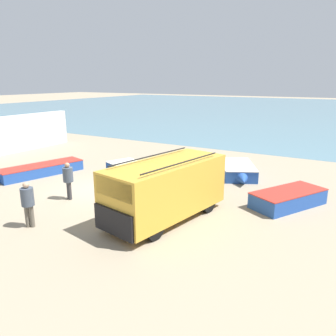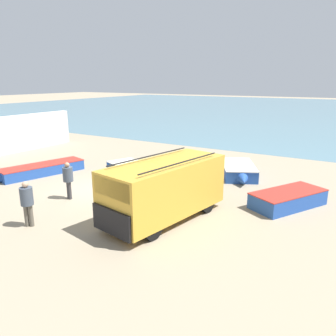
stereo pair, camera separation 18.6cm
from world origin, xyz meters
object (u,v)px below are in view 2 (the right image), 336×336
(fishing_rowboat_1, at_px, (135,171))
(fishing_rowboat_3, at_px, (290,198))
(parked_van, at_px, (164,188))
(fisherman_3, at_px, (68,177))
(fishing_rowboat_2, at_px, (39,170))
(fisherman_2, at_px, (27,200))
(fishing_rowboat_0, at_px, (238,170))

(fishing_rowboat_1, xyz_separation_m, fishing_rowboat_3, (8.27, -0.16, 0.02))
(parked_van, relative_size, fisherman_3, 3.25)
(fishing_rowboat_1, distance_m, fishing_rowboat_2, 5.40)
(fisherman_2, height_order, fisherman_3, fisherman_2)
(fishing_rowboat_3, height_order, fisherman_2, fisherman_2)
(fishing_rowboat_0, height_order, fishing_rowboat_3, fishing_rowboat_3)
(fishing_rowboat_0, xyz_separation_m, fishing_rowboat_3, (3.36, -3.14, 0.01))
(fisherman_2, xyz_separation_m, fisherman_3, (-0.94, 2.79, -0.02))
(fishing_rowboat_2, xyz_separation_m, fishing_rowboat_3, (13.06, 2.33, 0.04))
(fishing_rowboat_0, distance_m, fisherman_2, 11.05)
(fishing_rowboat_0, relative_size, fishing_rowboat_3, 1.00)
(parked_van, xyz_separation_m, fishing_rowboat_3, (3.89, 3.87, -0.89))
(fishing_rowboat_1, height_order, fisherman_3, fisherman_3)
(fisherman_3, bearing_deg, fishing_rowboat_2, -89.02)
(parked_van, bearing_deg, fisherman_3, -75.49)
(fishing_rowboat_2, relative_size, fisherman_2, 3.27)
(parked_van, height_order, fisherman_3, parked_van)
(fishing_rowboat_1, distance_m, fishing_rowboat_3, 8.27)
(fishing_rowboat_1, xyz_separation_m, fisherman_3, (-0.43, -4.33, 0.68))
(fishing_rowboat_1, relative_size, fishing_rowboat_2, 0.85)
(fishing_rowboat_1, bearing_deg, fishing_rowboat_0, -126.76)
(fishing_rowboat_1, height_order, fishing_rowboat_2, fishing_rowboat_1)
(parked_van, bearing_deg, fishing_rowboat_1, -121.72)
(fishing_rowboat_3, xyz_separation_m, fisherman_3, (-8.70, -4.18, 0.67))
(fishing_rowboat_0, bearing_deg, fisherman_3, -62.70)
(parked_van, height_order, fishing_rowboat_2, parked_van)
(parked_van, distance_m, fishing_rowboat_3, 5.55)
(fishing_rowboat_0, bearing_deg, fishing_rowboat_3, 20.40)
(fishing_rowboat_2, bearing_deg, fishing_rowboat_3, 115.55)
(fishing_rowboat_3, relative_size, fisherman_2, 2.33)
(fishing_rowboat_3, bearing_deg, fishing_rowboat_1, 118.22)
(fishing_rowboat_3, bearing_deg, fishing_rowboat_2, 129.43)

